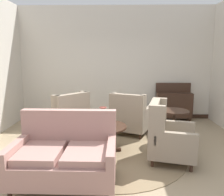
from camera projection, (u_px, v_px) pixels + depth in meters
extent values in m
plane|color=#9E896B|center=(115.00, 161.00, 4.09)|extent=(8.45, 8.45, 0.00)
cube|color=silver|center=(116.00, 64.00, 6.77)|extent=(5.80, 0.08, 3.26)
cube|color=#382319|center=(116.00, 116.00, 6.99)|extent=(5.64, 0.03, 0.12)
cylinder|color=#847051|center=(115.00, 154.00, 4.38)|extent=(2.64, 2.64, 0.01)
cylinder|color=#382319|center=(102.00, 127.00, 4.40)|extent=(0.92, 0.92, 0.03)
cylinder|color=#382319|center=(103.00, 139.00, 4.44)|extent=(0.10, 0.10, 0.44)
cube|color=#382319|center=(114.00, 150.00, 4.50)|extent=(0.28, 0.08, 0.07)
cube|color=#382319|center=(98.00, 146.00, 4.68)|extent=(0.18, 0.28, 0.07)
cube|color=#382319|center=(97.00, 154.00, 4.29)|extent=(0.18, 0.28, 0.07)
cylinder|color=brown|center=(103.00, 125.00, 4.40)|extent=(0.09, 0.09, 0.02)
ellipsoid|color=brown|center=(103.00, 119.00, 4.38)|extent=(0.17, 0.17, 0.23)
cylinder|color=brown|center=(103.00, 110.00, 4.35)|extent=(0.08, 0.08, 0.10)
torus|color=brown|center=(103.00, 107.00, 4.34)|extent=(0.14, 0.14, 0.02)
cube|color=tan|center=(64.00, 166.00, 3.28)|extent=(1.46, 0.94, 0.31)
cube|color=tan|center=(69.00, 128.00, 3.59)|extent=(1.45, 0.16, 0.57)
cube|color=tan|center=(40.00, 153.00, 3.22)|extent=(0.59, 0.73, 0.10)
cube|color=tan|center=(86.00, 153.00, 3.19)|extent=(0.59, 0.73, 0.10)
cube|color=tan|center=(15.00, 150.00, 3.21)|extent=(0.12, 0.82, 0.19)
cube|color=tan|center=(111.00, 151.00, 3.16)|extent=(0.12, 0.82, 0.19)
cylinder|color=#382319|center=(10.00, 195.00, 2.97)|extent=(0.06, 0.06, 0.14)
cylinder|color=#382319|center=(32.00, 167.00, 3.71)|extent=(0.06, 0.06, 0.14)
cylinder|color=#382319|center=(109.00, 169.00, 3.67)|extent=(0.06, 0.06, 0.14)
cube|color=gray|center=(172.00, 146.00, 4.05)|extent=(0.95, 0.95, 0.27)
cube|color=gray|center=(154.00, 119.00, 4.05)|extent=(0.33, 0.80, 0.65)
cube|color=gray|center=(159.00, 121.00, 3.69)|extent=(0.22, 0.15, 0.49)
cube|color=gray|center=(161.00, 111.00, 4.34)|extent=(0.22, 0.15, 0.49)
cube|color=gray|center=(176.00, 139.00, 3.67)|extent=(0.68, 0.26, 0.23)
cube|color=gray|center=(176.00, 127.00, 4.32)|extent=(0.68, 0.26, 0.23)
cylinder|color=#382319|center=(191.00, 167.00, 3.71)|extent=(0.06, 0.06, 0.14)
cylinder|color=#382319|center=(189.00, 152.00, 4.31)|extent=(0.06, 0.06, 0.14)
cylinder|color=#382319|center=(152.00, 163.00, 3.87)|extent=(0.06, 0.06, 0.14)
cylinder|color=#382319|center=(155.00, 149.00, 4.46)|extent=(0.06, 0.06, 0.14)
cube|color=gray|center=(131.00, 122.00, 5.54)|extent=(1.06, 1.06, 0.27)
cube|color=gray|center=(127.00, 107.00, 5.17)|extent=(0.80, 0.45, 0.59)
cube|color=gray|center=(143.00, 105.00, 5.09)|extent=(0.17, 0.22, 0.45)
cube|color=gray|center=(114.00, 102.00, 5.38)|extent=(0.17, 0.22, 0.45)
cube|color=gray|center=(147.00, 113.00, 5.39)|extent=(0.37, 0.68, 0.24)
cube|color=gray|center=(119.00, 110.00, 5.68)|extent=(0.37, 0.68, 0.24)
cylinder|color=#382319|center=(148.00, 129.00, 5.73)|extent=(0.06, 0.06, 0.14)
cylinder|color=#382319|center=(124.00, 125.00, 5.99)|extent=(0.06, 0.06, 0.14)
cylinder|color=#382319|center=(140.00, 136.00, 5.15)|extent=(0.06, 0.06, 0.14)
cylinder|color=#382319|center=(113.00, 133.00, 5.42)|extent=(0.06, 0.06, 0.14)
cube|color=gray|center=(64.00, 126.00, 5.22)|extent=(1.20, 1.20, 0.30)
cube|color=gray|center=(73.00, 108.00, 4.90)|extent=(0.66, 0.73, 0.62)
cube|color=gray|center=(84.00, 102.00, 5.22)|extent=(0.22, 0.21, 0.47)
cube|color=gray|center=(56.00, 107.00, 4.67)|extent=(0.22, 0.21, 0.47)
cube|color=gray|center=(75.00, 112.00, 5.48)|extent=(0.65, 0.58, 0.19)
cube|color=gray|center=(48.00, 118.00, 4.93)|extent=(0.65, 0.58, 0.19)
cylinder|color=#382319|center=(67.00, 128.00, 5.74)|extent=(0.06, 0.06, 0.14)
cylinder|color=#382319|center=(42.00, 135.00, 5.24)|extent=(0.06, 0.06, 0.14)
cylinder|color=#382319|center=(86.00, 135.00, 5.27)|extent=(0.06, 0.06, 0.14)
cylinder|color=#382319|center=(61.00, 143.00, 4.77)|extent=(0.06, 0.06, 0.14)
cylinder|color=#382319|center=(174.00, 111.00, 4.80)|extent=(0.60, 0.60, 0.03)
cylinder|color=#382319|center=(174.00, 128.00, 4.86)|extent=(0.07, 0.07, 0.70)
cylinder|color=#382319|center=(173.00, 143.00, 4.92)|extent=(0.39, 0.39, 0.04)
cube|color=#382319|center=(174.00, 105.00, 6.65)|extent=(1.01, 0.35, 0.71)
cube|color=#382319|center=(173.00, 88.00, 6.72)|extent=(1.01, 0.04, 0.27)
cube|color=#382319|center=(158.00, 120.00, 6.61)|extent=(0.06, 0.06, 0.10)
cube|color=#382319|center=(190.00, 120.00, 6.59)|extent=(0.06, 0.06, 0.10)
cube|color=#382319|center=(157.00, 117.00, 6.85)|extent=(0.06, 0.06, 0.10)
cube|color=#382319|center=(187.00, 118.00, 6.83)|extent=(0.06, 0.06, 0.10)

